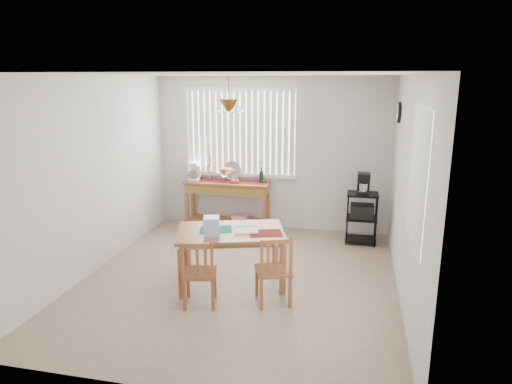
% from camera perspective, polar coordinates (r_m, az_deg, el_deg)
% --- Properties ---
extents(ground, '(4.00, 4.50, 0.01)m').
position_cam_1_polar(ground, '(6.08, -2.08, -10.89)').
color(ground, gray).
extents(room_shell, '(4.20, 4.70, 2.70)m').
position_cam_1_polar(room_shell, '(5.59, -2.16, 5.13)').
color(room_shell, beige).
rests_on(room_shell, ground).
extents(sideboard, '(1.47, 0.41, 0.83)m').
position_cam_1_polar(sideboard, '(7.90, -3.57, -0.18)').
color(sideboard, brown).
rests_on(sideboard, ground).
extents(sideboard_items, '(1.39, 0.34, 0.63)m').
position_cam_1_polar(sideboard_items, '(7.91, -5.31, 2.32)').
color(sideboard_items, maroon).
rests_on(sideboard_items, sideboard).
extents(wire_cart, '(0.48, 0.38, 0.81)m').
position_cam_1_polar(wire_cart, '(7.39, 13.09, -2.60)').
color(wire_cart, black).
rests_on(wire_cart, ground).
extents(cart_items, '(0.19, 0.23, 0.33)m').
position_cam_1_polar(cart_items, '(7.28, 13.30, 1.02)').
color(cart_items, black).
rests_on(cart_items, wire_cart).
extents(dining_table, '(1.51, 1.20, 0.71)m').
position_cam_1_polar(dining_table, '(5.75, -3.16, -5.59)').
color(dining_table, brown).
rests_on(dining_table, ground).
extents(table_items, '(1.10, 0.51, 0.23)m').
position_cam_1_polar(table_items, '(5.59, -4.47, -4.41)').
color(table_items, '#126750').
rests_on(table_items, dining_table).
extents(chair_left, '(0.45, 0.45, 0.81)m').
position_cam_1_polar(chair_left, '(5.32, -7.11, -10.04)').
color(chair_left, brown).
rests_on(chair_left, ground).
extents(chair_right, '(0.50, 0.50, 0.84)m').
position_cam_1_polar(chair_right, '(5.31, 2.25, -9.79)').
color(chair_right, brown).
rests_on(chair_right, ground).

